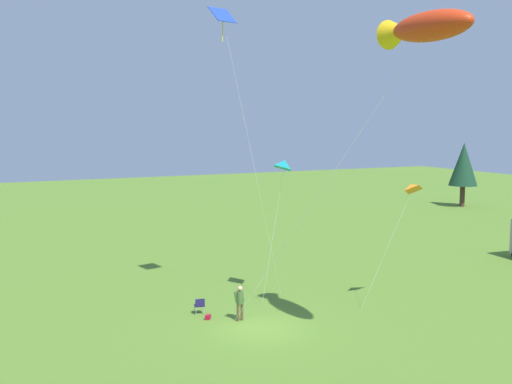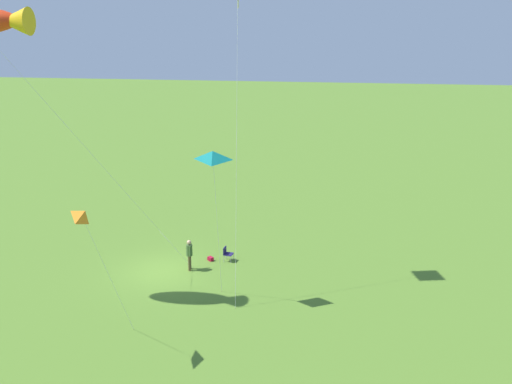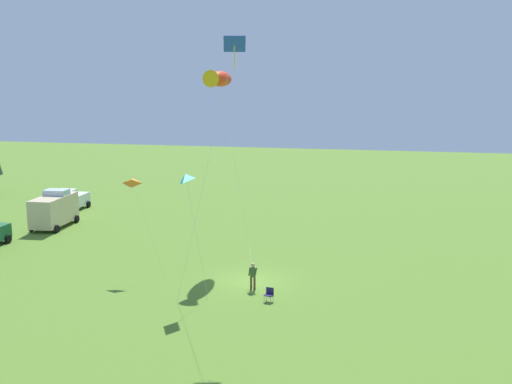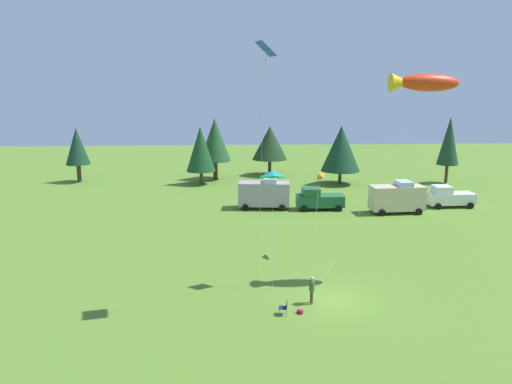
# 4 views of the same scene
# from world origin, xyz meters

# --- Properties ---
(ground_plane) EXTENTS (160.00, 160.00, 0.00)m
(ground_plane) POSITION_xyz_m (0.00, 0.00, 0.00)
(ground_plane) COLOR #547C28
(person_kite_flyer) EXTENTS (0.37, 0.59, 1.74)m
(person_kite_flyer) POSITION_xyz_m (-1.49, -0.38, 1.02)
(person_kite_flyer) COLOR brown
(person_kite_flyer) RESTS_ON ground
(folding_chair) EXTENTS (0.55, 0.55, 0.82)m
(folding_chair) POSITION_xyz_m (-3.30, -1.80, 0.49)
(folding_chair) COLOR #1F1A4F
(folding_chair) RESTS_ON ground
(backpack_on_grass) EXTENTS (0.39, 0.37, 0.22)m
(backpack_on_grass) POSITION_xyz_m (-2.37, -1.72, 0.11)
(backpack_on_grass) COLOR #AA112C
(backpack_on_grass) RESTS_ON ground
(van_camper_beige) EXTENTS (5.52, 2.86, 3.34)m
(van_camper_beige) POSITION_xyz_m (10.83, 20.86, 1.64)
(van_camper_beige) COLOR beige
(van_camper_beige) RESTS_ON ground
(truck_white_pickup) EXTENTS (5.06, 2.54, 2.34)m
(truck_white_pickup) POSITION_xyz_m (17.29, 23.06, 1.10)
(truck_white_pickup) COLOR white
(truck_white_pickup) RESTS_ON ground
(kite_large_fish) EXTENTS (10.18, 5.23, 13.82)m
(kite_large_fish) POSITION_xyz_m (6.09, 3.88, 13.20)
(kite_large_fish) COLOR red
(kite_large_fish) RESTS_ON ground
(kite_diamond_blue) EXTENTS (1.19, 4.30, 15.44)m
(kite_diamond_blue) POSITION_xyz_m (-4.34, 0.06, 14.64)
(kite_diamond_blue) COLOR blue
(kite_diamond_blue) RESTS_ON ground
(kite_delta_orange) EXTENTS (1.11, 3.01, 6.63)m
(kite_delta_orange) POSITION_xyz_m (0.28, 8.45, 6.29)
(kite_delta_orange) COLOR orange
(kite_delta_orange) RESTS_ON ground
(kite_delta_teal) EXTENTS (1.30, 1.77, 7.76)m
(kite_delta_teal) POSITION_xyz_m (-3.62, 3.24, 7.40)
(kite_delta_teal) COLOR teal
(kite_delta_teal) RESTS_ON ground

